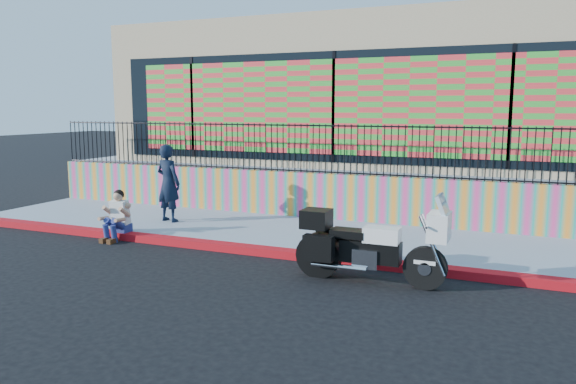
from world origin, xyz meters
The scene contains 10 objects.
ground centered at (0.00, 0.00, 0.00)m, with size 90.00×90.00×0.00m, color black.
red_curb centered at (0.00, 0.00, 0.07)m, with size 16.00×0.30×0.15m, color red.
sidewalk centered at (0.00, 1.65, 0.07)m, with size 16.00×3.00×0.15m, color #8E97AA.
mural_wall centered at (0.00, 3.25, 0.70)m, with size 16.00×0.20×1.10m, color #EC3E88.
metal_fence centered at (0.00, 3.25, 1.85)m, with size 15.80×0.04×1.20m, color black, non-canonical shape.
elevated_platform centered at (0.00, 8.35, 0.62)m, with size 16.00×10.00×1.25m, color #8E97AA.
storefront_building centered at (0.00, 8.13, 3.25)m, with size 14.00×8.06×4.00m.
police_motorcycle centered at (2.29, -0.88, 0.64)m, with size 2.47×0.82×1.54m.
police_officer centered at (-3.19, 1.42, 1.07)m, with size 0.67×0.44×1.84m, color black.
seated_man centered at (-3.47, -0.15, 0.45)m, with size 0.54×0.71×1.06m.
Camera 1 is at (4.60, -9.58, 2.84)m, focal length 35.00 mm.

